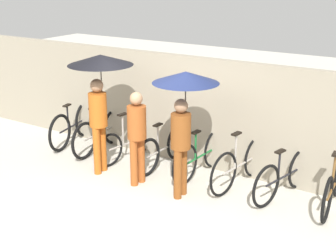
# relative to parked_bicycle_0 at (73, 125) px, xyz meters

# --- Properties ---
(ground_plane) EXTENTS (30.00, 30.00, 0.00)m
(ground_plane) POSITION_rel_parked_bicycle_0_xyz_m (2.69, -1.62, -0.40)
(ground_plane) COLOR beige
(back_wall) EXTENTS (13.37, 0.12, 2.05)m
(back_wall) POSITION_rel_parked_bicycle_0_xyz_m (2.69, 0.41, 0.63)
(back_wall) COLOR gray
(back_wall) RESTS_ON ground
(parked_bicycle_0) EXTENTS (0.53, 1.74, 1.00)m
(parked_bicycle_0) POSITION_rel_parked_bicycle_0_xyz_m (0.00, 0.00, 0.00)
(parked_bicycle_0) COLOR black
(parked_bicycle_0) RESTS_ON ground
(parked_bicycle_1) EXTENTS (0.44, 1.74, 1.08)m
(parked_bicycle_1) POSITION_rel_parked_bicycle_0_xyz_m (0.77, -0.04, -0.01)
(parked_bicycle_1) COLOR black
(parked_bicycle_1) RESTS_ON ground
(parked_bicycle_2) EXTENTS (0.48, 1.72, 1.01)m
(parked_bicycle_2) POSITION_rel_parked_bicycle_0_xyz_m (1.54, -0.03, -0.05)
(parked_bicycle_2) COLOR black
(parked_bicycle_2) RESTS_ON ground
(parked_bicycle_3) EXTENTS (0.44, 1.67, 1.02)m
(parked_bicycle_3) POSITION_rel_parked_bicycle_0_xyz_m (2.30, -0.04, -0.03)
(parked_bicycle_3) COLOR black
(parked_bicycle_3) RESTS_ON ground
(parked_bicycle_4) EXTENTS (0.44, 1.71, 0.98)m
(parked_bicycle_4) POSITION_rel_parked_bicycle_0_xyz_m (3.07, -0.00, -0.01)
(parked_bicycle_4) COLOR black
(parked_bicycle_4) RESTS_ON ground
(parked_bicycle_5) EXTENTS (0.44, 1.76, 1.00)m
(parked_bicycle_5) POSITION_rel_parked_bicycle_0_xyz_m (3.84, -0.00, -0.00)
(parked_bicycle_5) COLOR black
(parked_bicycle_5) RESTS_ON ground
(parked_bicycle_6) EXTENTS (0.55, 1.66, 1.04)m
(parked_bicycle_6) POSITION_rel_parked_bicycle_0_xyz_m (4.61, -0.02, -0.03)
(parked_bicycle_6) COLOR black
(parked_bicycle_6) RESTS_ON ground
(parked_bicycle_7) EXTENTS (0.44, 1.67, 0.98)m
(parked_bicycle_7) POSITION_rel_parked_bicycle_0_xyz_m (5.37, 0.02, -0.03)
(parked_bicycle_7) COLOR black
(parked_bicycle_7) RESTS_ON ground
(pedestrian_leading) EXTENTS (1.14, 1.14, 2.14)m
(pedestrian_leading) POSITION_rel_parked_bicycle_0_xyz_m (1.46, -0.76, 1.34)
(pedestrian_leading) COLOR #B25619
(pedestrian_leading) RESTS_ON ground
(pedestrian_center) EXTENTS (0.32, 0.32, 1.63)m
(pedestrian_center) POSITION_rel_parked_bicycle_0_xyz_m (2.32, -0.89, 0.55)
(pedestrian_center) COLOR #9E4C1E
(pedestrian_center) RESTS_ON ground
(pedestrian_trailing) EXTENTS (1.05, 1.05, 2.04)m
(pedestrian_trailing) POSITION_rel_parked_bicycle_0_xyz_m (3.18, -0.81, 1.23)
(pedestrian_trailing) COLOR brown
(pedestrian_trailing) RESTS_ON ground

